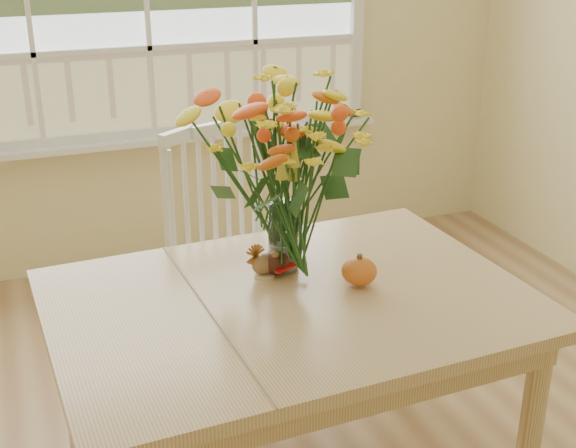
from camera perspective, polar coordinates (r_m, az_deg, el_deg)
name	(u,v)px	position (r m, az deg, el deg)	size (l,w,h in m)	color
wall_back	(145,5)	(3.96, -10.54, 15.64)	(4.00, 0.02, 2.70)	#F1E29A
dining_table	(290,324)	(2.29, 0.18, -7.43)	(1.41, 1.04, 0.73)	tan
windsor_chair	(231,247)	(3.00, -4.24, -1.69)	(0.58, 0.57, 1.01)	white
flower_vase	(283,170)	(2.30, -0.36, 4.01)	(0.45, 0.45, 0.54)	white
pumpkin	(359,273)	(2.30, 5.30, -3.61)	(0.11, 0.11, 0.08)	#D35018
turkey_figurine	(264,264)	(2.35, -1.77, -3.00)	(0.09, 0.07, 0.10)	#CCB78C
dark_gourd	(276,264)	(2.36, -0.91, -2.97)	(0.13, 0.08, 0.08)	#38160F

